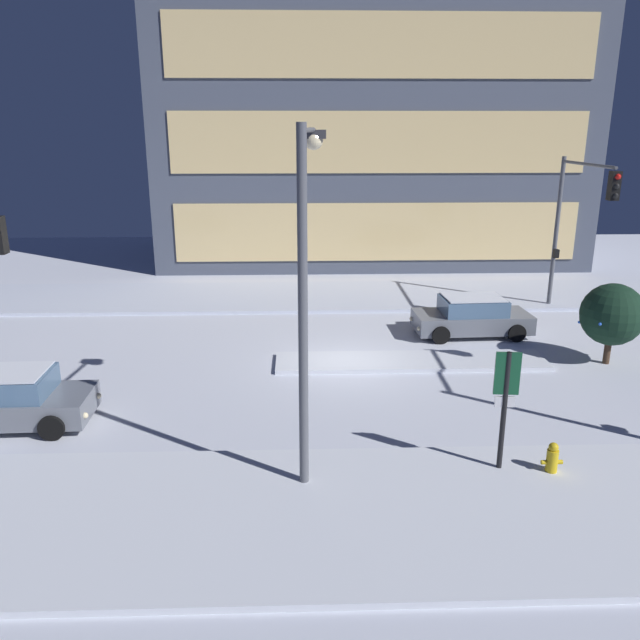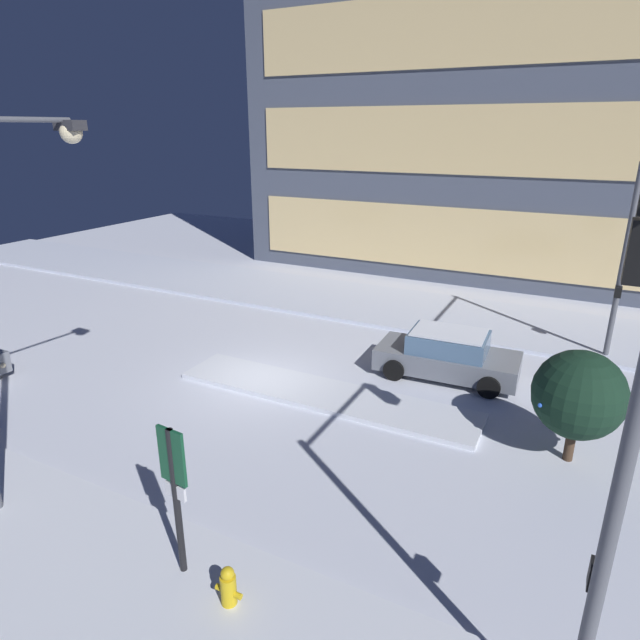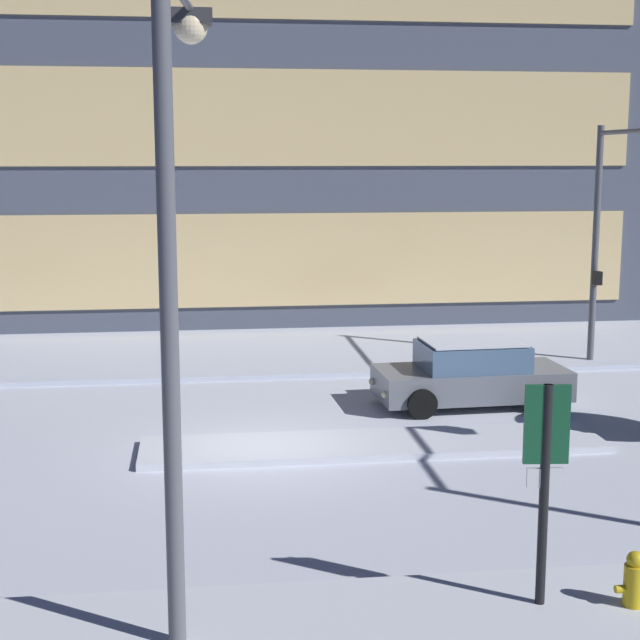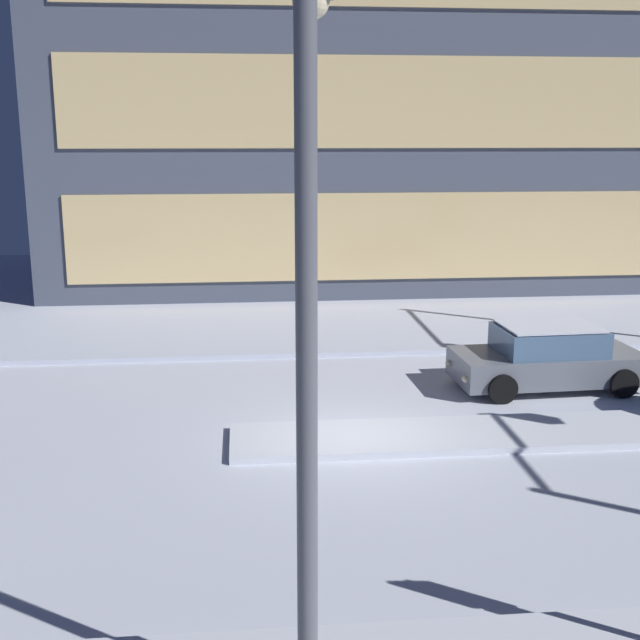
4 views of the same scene
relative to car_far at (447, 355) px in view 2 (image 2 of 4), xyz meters
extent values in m
plane|color=silver|center=(-4.96, -2.99, -0.71)|extent=(52.00, 52.00, 0.00)
cube|color=silver|center=(-4.96, 5.63, -0.64)|extent=(52.00, 5.20, 0.14)
cube|color=silver|center=(-2.79, -2.96, -0.64)|extent=(9.00, 1.80, 0.14)
cube|color=#4C5466|center=(-2.37, 15.74, 10.64)|extent=(23.47, 10.51, 22.71)
cube|color=#F2D18C|center=(-2.37, 10.45, 1.56)|extent=(21.13, 0.10, 3.03)
cube|color=#F2D18C|center=(-2.37, 10.45, 6.10)|extent=(21.13, 0.10, 3.03)
cube|color=#F2D18C|center=(-2.37, 10.45, 10.64)|extent=(21.13, 0.10, 3.03)
sphere|color=#F9E5B2|center=(-12.03, -6.46, -0.21)|extent=(0.16, 0.16, 0.16)
cube|color=slate|center=(0.00, 0.00, -0.18)|extent=(4.37, 2.02, 0.66)
cube|color=slate|center=(0.00, 0.00, 0.43)|extent=(2.39, 1.75, 0.60)
cube|color=white|center=(0.00, 0.00, 0.76)|extent=(2.21, 1.63, 0.04)
sphere|color=#F9E5B2|center=(-2.13, -0.72, -0.21)|extent=(0.16, 0.16, 0.16)
sphere|color=#F9E5B2|center=(-2.19, 0.52, -0.21)|extent=(0.16, 0.16, 0.16)
cylinder|color=black|center=(-1.37, -0.98, -0.38)|extent=(0.67, 0.25, 0.66)
cylinder|color=black|center=(-1.45, 0.85, -0.38)|extent=(0.67, 0.25, 0.66)
cylinder|color=black|center=(1.46, -0.85, -0.38)|extent=(0.67, 0.25, 0.66)
cylinder|color=black|center=(1.37, 0.98, -0.38)|extent=(0.67, 0.25, 0.66)
cylinder|color=#565960|center=(4.45, 3.83, 2.49)|extent=(0.18, 0.18, 6.41)
cube|color=black|center=(4.45, 3.61, 1.69)|extent=(0.20, 0.24, 0.36)
cylinder|color=#565960|center=(4.12, -9.81, 2.47)|extent=(0.18, 0.18, 6.36)
cube|color=black|center=(4.12, -6.02, 4.85)|extent=(0.32, 0.36, 1.00)
sphere|color=black|center=(4.12, -5.83, 4.85)|extent=(0.20, 0.20, 0.20)
sphere|color=black|center=(4.12, -5.83, 4.53)|extent=(0.20, 0.20, 0.20)
cube|color=black|center=(4.12, -9.59, 1.69)|extent=(0.20, 0.24, 0.36)
cube|color=#333338|center=(-6.13, -7.59, 6.69)|extent=(0.56, 0.36, 0.20)
sphere|color=#F9E5B2|center=(-6.13, -7.59, 6.56)|extent=(0.44, 0.44, 0.44)
cylinder|color=gold|center=(-0.87, -10.21, -0.38)|extent=(0.26, 0.26, 0.66)
sphere|color=gold|center=(-0.87, -10.21, 0.02)|extent=(0.22, 0.22, 0.22)
cylinder|color=gold|center=(-1.05, -10.21, -0.35)|extent=(0.12, 0.10, 0.10)
cylinder|color=gold|center=(-0.69, -10.21, -0.35)|extent=(0.12, 0.10, 0.10)
cylinder|color=black|center=(-1.99, -9.99, 0.75)|extent=(0.12, 0.12, 2.92)
cube|color=#144C2D|center=(-1.99, -9.99, 1.72)|extent=(0.55, 0.11, 0.98)
cube|color=white|center=(-1.99, -9.99, 1.05)|extent=(0.44, 0.09, 0.24)
cylinder|color=#473323|center=(3.72, -3.17, -0.29)|extent=(0.22, 0.22, 0.83)
sphere|color=black|center=(3.72, -3.17, 0.99)|extent=(2.04, 2.04, 2.04)
sphere|color=blue|center=(2.79, -2.88, 0.65)|extent=(0.10, 0.10, 0.10)
sphere|color=blue|center=(2.99, -3.89, 0.89)|extent=(0.10, 0.10, 0.10)
sphere|color=blue|center=(4.57, -3.08, 0.42)|extent=(0.10, 0.10, 0.10)
sphere|color=blue|center=(4.33, -2.96, 0.18)|extent=(0.10, 0.10, 0.10)
sphere|color=blue|center=(3.51, -2.45, 0.28)|extent=(0.10, 0.10, 0.10)
sphere|color=blue|center=(3.71, -2.15, 0.81)|extent=(0.10, 0.10, 0.10)
sphere|color=blue|center=(3.08, -2.58, 0.43)|extent=(0.10, 0.10, 0.10)
camera|label=1|loc=(-6.50, -22.71, 6.85)|focal=35.69mm
camera|label=2|loc=(3.45, -15.47, 6.65)|focal=30.30mm
camera|label=3|loc=(-6.10, -20.75, 4.89)|focal=54.14mm
camera|label=4|loc=(-6.99, -17.42, 5.06)|focal=45.43mm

